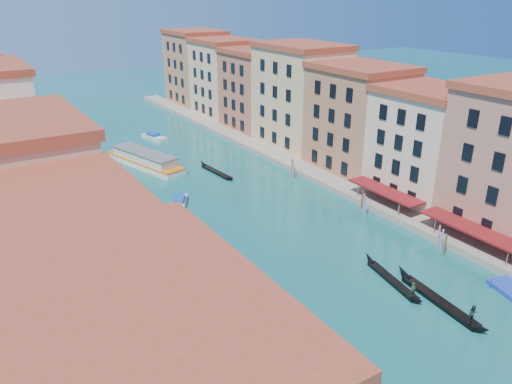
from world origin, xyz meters
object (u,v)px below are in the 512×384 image
(vaporetto_far, at_px, (145,159))
(gondola_fore, at_px, (392,279))
(vaporetto_near, at_px, (244,358))
(gondola_right, at_px, (441,301))

(vaporetto_far, relative_size, gondola_fore, 1.74)
(vaporetto_near, distance_m, vaporetto_far, 57.50)
(vaporetto_near, bearing_deg, vaporetto_far, 59.20)
(vaporetto_far, height_order, gondola_fore, vaporetto_far)
(gondola_right, bearing_deg, vaporetto_far, 106.63)
(gondola_fore, xyz_separation_m, gondola_right, (1.10, -5.80, 0.13))
(vaporetto_far, bearing_deg, gondola_fore, -95.44)
(gondola_fore, bearing_deg, gondola_right, -68.56)
(vaporetto_far, distance_m, gondola_fore, 53.80)
(vaporetto_near, relative_size, vaporetto_far, 1.07)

